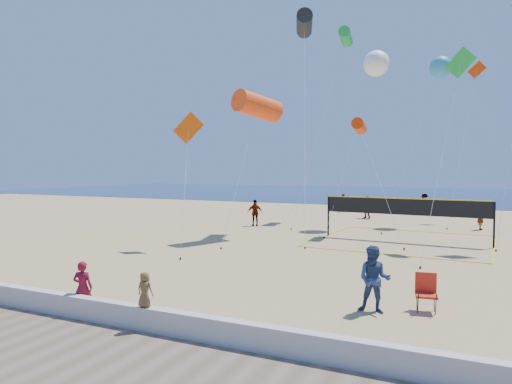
% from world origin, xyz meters
% --- Properties ---
extents(ground, '(120.00, 120.00, 0.00)m').
position_xyz_m(ground, '(0.00, 0.00, 0.00)').
color(ground, tan).
rests_on(ground, ground).
extents(ocean, '(140.00, 50.00, 0.03)m').
position_xyz_m(ocean, '(0.00, 62.00, 0.01)').
color(ocean, '#10254E').
rests_on(ocean, ground).
extents(seawall, '(32.00, 0.30, 0.60)m').
position_xyz_m(seawall, '(0.00, -3.00, 0.30)').
color(seawall, '#B7B7B2').
rests_on(seawall, ground).
extents(boardwalk, '(32.00, 3.60, 0.03)m').
position_xyz_m(boardwalk, '(0.00, -5.00, 0.01)').
color(boardwalk, '#705B4C').
rests_on(boardwalk, ground).
extents(woman, '(0.63, 0.52, 1.48)m').
position_xyz_m(woman, '(-3.83, -2.70, 0.74)').
color(woman, maroon).
rests_on(woman, ground).
extents(toddler, '(0.44, 0.30, 0.88)m').
position_xyz_m(toddler, '(-1.44, -3.03, 1.04)').
color(toddler, brown).
rests_on(toddler, seawall).
extents(bystander_a, '(0.94, 0.74, 1.88)m').
position_xyz_m(bystander_a, '(3.48, 0.80, 0.94)').
color(bystander_a, navy).
rests_on(bystander_a, ground).
extents(far_person_0, '(1.16, 0.79, 1.83)m').
position_xyz_m(far_person_0, '(-7.64, 16.87, 0.92)').
color(far_person_0, gray).
rests_on(far_person_0, ground).
extents(far_person_1, '(1.71, 1.38, 1.82)m').
position_xyz_m(far_person_1, '(-1.42, 24.87, 0.91)').
color(far_person_1, gray).
rests_on(far_person_1, ground).
extents(far_person_2, '(0.48, 0.68, 1.76)m').
position_xyz_m(far_person_2, '(6.72, 21.16, 0.88)').
color(far_person_2, gray).
rests_on(far_person_2, ground).
extents(far_person_3, '(0.93, 0.81, 1.65)m').
position_xyz_m(far_person_3, '(-4.41, 29.40, 0.82)').
color(far_person_3, gray).
rests_on(far_person_3, ground).
extents(far_person_4, '(0.93, 1.31, 1.84)m').
position_xyz_m(far_person_4, '(2.56, 29.84, 0.92)').
color(far_person_4, gray).
rests_on(far_person_4, ground).
extents(camp_chair, '(0.66, 0.78, 1.19)m').
position_xyz_m(camp_chair, '(4.79, 1.54, 0.61)').
color(camp_chair, red).
rests_on(camp_chair, ground).
extents(volleyball_net, '(9.64, 9.51, 2.41)m').
position_xyz_m(volleyball_net, '(2.71, 14.16, 1.65)').
color(volleyball_net, black).
rests_on(volleyball_net, ground).
extents(kite_0, '(2.34, 6.07, 8.47)m').
position_xyz_m(kite_0, '(-5.27, 12.12, 7.61)').
color(kite_0, '#FC4511').
rests_on(kite_0, ground).
extents(kite_1, '(3.38, 8.30, 14.07)m').
position_xyz_m(kite_1, '(-3.96, 16.56, 13.39)').
color(kite_1, black).
rests_on(kite_1, ground).
extents(kite_2, '(3.63, 5.10, 7.03)m').
position_xyz_m(kite_2, '(-0.12, 15.57, 6.55)').
color(kite_2, red).
rests_on(kite_2, ground).
extents(kite_3, '(2.28, 3.19, 6.91)m').
position_xyz_m(kite_3, '(-7.02, 7.54, 5.81)').
color(kite_3, '#DA4C08').
rests_on(kite_3, ground).
extents(kite_4, '(2.01, 6.60, 10.16)m').
position_xyz_m(kite_4, '(5.30, 13.11, 8.77)').
color(kite_4, green).
rests_on(kite_4, ground).
extents(kite_6, '(2.75, 8.10, 12.12)m').
position_xyz_m(kite_6, '(-0.02, 20.26, 11.23)').
color(kite_6, white).
rests_on(kite_6, ground).
extents(kite_7, '(3.66, 7.91, 12.04)m').
position_xyz_m(kite_7, '(3.94, 23.47, 11.28)').
color(kite_7, teal).
rests_on(kite_7, ground).
extents(kite_8, '(2.15, 9.24, 15.02)m').
position_xyz_m(kite_8, '(-3.09, 24.14, 14.40)').
color(kite_8, green).
rests_on(kite_8, ground).
extents(kite_9, '(2.38, 7.07, 12.29)m').
position_xyz_m(kite_9, '(6.20, 26.72, 10.54)').
color(kite_9, red).
rests_on(kite_9, ground).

